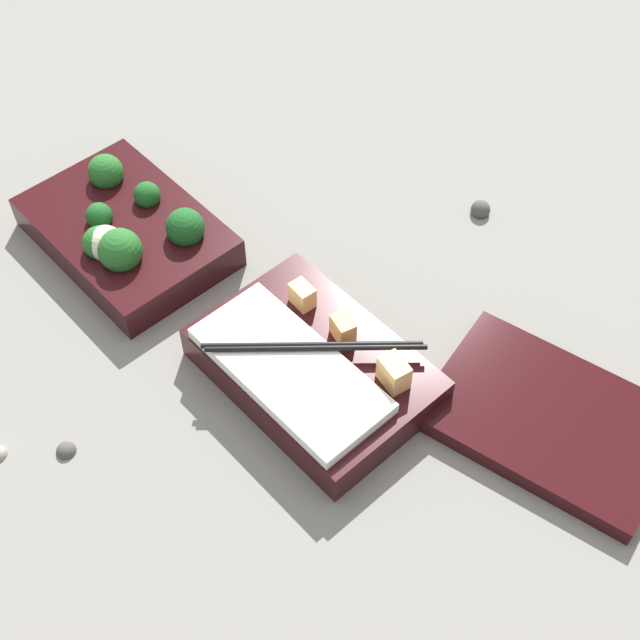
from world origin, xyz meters
TOP-DOWN VIEW (x-y plane):
  - ground_plane at (0.00, 0.00)m, footprint 3.00×3.00m
  - bento_tray_vegetable at (-0.14, -0.03)m, footprint 0.21×0.15m
  - bento_tray_rice at (0.12, -0.00)m, footprint 0.21×0.16m
  - bento_lid at (0.30, 0.12)m, footprint 0.24×0.19m
  - pebble_1 at (0.03, -0.21)m, footprint 0.02×0.02m
  - pebble_2 at (0.08, 0.28)m, footprint 0.02×0.02m

SIDE VIEW (x-z plane):
  - ground_plane at x=0.00m, z-range 0.00..0.00m
  - pebble_1 at x=0.03m, z-range 0.00..0.01m
  - pebble_2 at x=0.08m, z-range -0.01..0.02m
  - bento_lid at x=0.30m, z-range 0.00..0.02m
  - bento_tray_rice at x=0.12m, z-range -0.01..0.05m
  - bento_tray_vegetable at x=-0.14m, z-range -0.01..0.06m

